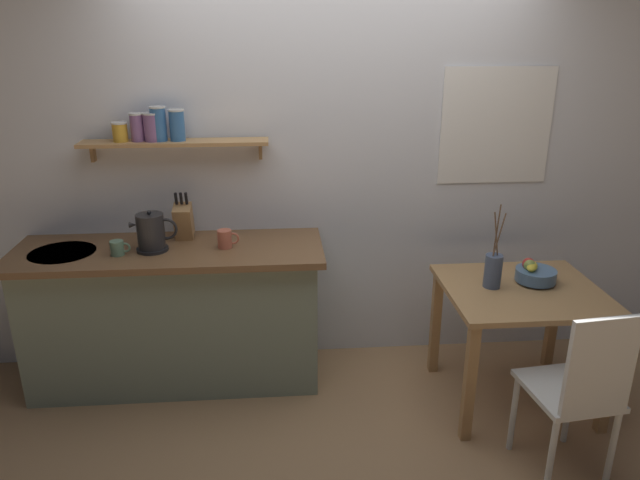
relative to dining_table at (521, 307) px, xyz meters
name	(u,v)px	position (x,y,z in m)	size (l,w,h in m)	color
ground_plane	(340,400)	(-1.04, 0.06, -0.62)	(14.00, 14.00, 0.00)	#A87F56
back_wall	(362,158)	(-0.83, 0.71, 0.73)	(6.80, 0.11, 2.70)	silver
kitchen_counter	(175,314)	(-2.04, 0.38, -0.16)	(1.83, 0.63, 0.91)	gray
wall_shelf	(162,133)	(-2.05, 0.56, 0.94)	(1.10, 0.20, 0.33)	tan
dining_table	(521,307)	(0.00, 0.00, 0.00)	(0.88, 0.79, 0.74)	tan
dining_chair_near	(579,388)	(0.02, -0.69, -0.08)	(0.43, 0.46, 0.96)	silver
fruit_bowl	(534,273)	(0.09, 0.08, 0.18)	(0.23, 0.23, 0.14)	#51759E
twig_vase	(493,270)	(-0.17, 0.04, 0.22)	(0.10, 0.10, 0.49)	#475675
electric_kettle	(151,233)	(-2.12, 0.33, 0.40)	(0.27, 0.18, 0.25)	black
knife_block	(184,221)	(-1.96, 0.51, 0.41)	(0.11, 0.17, 0.30)	tan
coffee_mug_by_sink	(118,248)	(-2.30, 0.27, 0.33)	(0.11, 0.08, 0.09)	slate
coffee_mug_spare	(225,239)	(-1.70, 0.34, 0.35)	(0.13, 0.08, 0.11)	#C6664C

